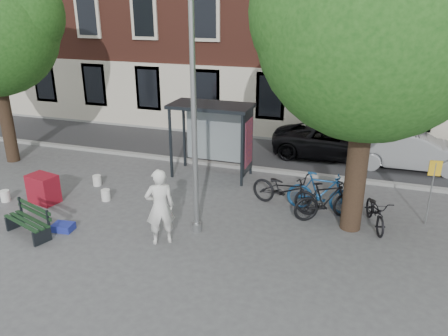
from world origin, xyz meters
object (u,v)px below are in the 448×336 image
at_px(car_dark, 332,141).
at_px(bike_c, 376,212).
at_px(notice_sign, 433,179).
at_px(bus_shelter, 223,124).
at_px(bike_b, 321,192).
at_px(car_silver, 410,150).
at_px(bike_a, 285,190).
at_px(painter, 160,207).
at_px(bench, 29,222).
at_px(red_stand, 43,189).
at_px(bike_d, 326,201).
at_px(lamppost, 194,134).

bearing_deg(car_dark, bike_c, -165.24).
bearing_deg(notice_sign, bus_shelter, 157.17).
xyz_separation_m(bike_b, car_silver, (2.72, 4.74, 0.12)).
relative_size(bike_a, bike_b, 1.09).
relative_size(painter, bench, 1.24).
relative_size(car_dark, red_stand, 5.26).
bearing_deg(car_silver, bike_d, 152.22).
bearing_deg(painter, bike_d, -179.19).
bearing_deg(bike_a, bus_shelter, 73.21).
xyz_separation_m(bike_c, car_dark, (-1.71, 5.64, 0.20)).
distance_m(bike_b, car_silver, 5.46).
distance_m(lamppost, bike_a, 3.69).
xyz_separation_m(lamppost, bench, (-4.20, -1.60, -2.41)).
distance_m(car_dark, car_silver, 2.91).
xyz_separation_m(painter, car_silver, (6.45, 7.87, -0.29)).
relative_size(painter, bike_c, 1.17).
distance_m(bus_shelter, bike_d, 4.70).
distance_m(bus_shelter, notice_sign, 6.87).
bearing_deg(bus_shelter, painter, -90.41).
bearing_deg(painter, bike_b, -173.47).
relative_size(bench, red_stand, 1.84).
bearing_deg(bike_a, bike_d, -86.80).
xyz_separation_m(bus_shelter, bike_d, (3.88, -2.28, -1.33)).
relative_size(lamppost, bike_b, 2.98).
height_order(bus_shelter, red_stand, bus_shelter).
bearing_deg(notice_sign, painter, -162.33).
distance_m(lamppost, red_stand, 5.73).
relative_size(bench, bike_c, 0.95).
relative_size(painter, bike_b, 1.00).
xyz_separation_m(car_dark, notice_sign, (3.09, -5.05, 0.73)).
bearing_deg(bike_b, notice_sign, -86.99).
bearing_deg(painter, bench, -21.67).
xyz_separation_m(bike_a, car_dark, (0.93, 5.24, 0.07)).
height_order(bike_d, car_dark, car_dark).
height_order(car_dark, notice_sign, notice_sign).
distance_m(lamppost, bike_c, 5.49).
height_order(painter, car_dark, painter).
xyz_separation_m(painter, bike_b, (3.73, 3.13, -0.41)).
bearing_deg(bike_c, bench, -173.71).
xyz_separation_m(lamppost, car_dark, (2.93, 7.43, -2.13)).
bearing_deg(bike_d, bus_shelter, 28.91).
xyz_separation_m(car_silver, notice_sign, (0.21, -4.63, 0.65)).
xyz_separation_m(bench, car_dark, (7.13, 9.04, 0.28)).
bearing_deg(bike_b, bench, 119.02).
bearing_deg(car_dark, car_silver, -100.39).
relative_size(bench, car_dark, 0.35).
bearing_deg(bike_a, painter, 158.52).
xyz_separation_m(bench, bike_b, (7.28, 3.88, 0.24)).
distance_m(red_stand, notice_sign, 11.48).
bearing_deg(car_silver, red_stand, 119.83).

